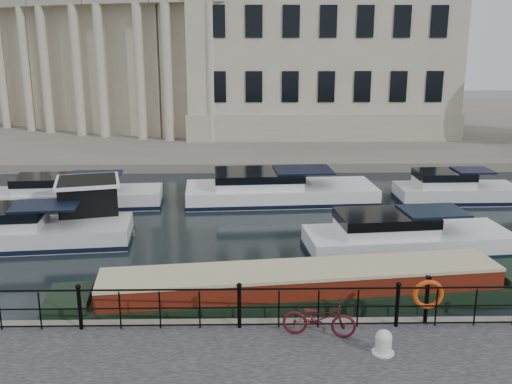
% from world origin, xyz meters
% --- Properties ---
extents(ground_plane, '(160.00, 160.00, 0.00)m').
position_xyz_m(ground_plane, '(0.00, 0.00, 0.00)').
color(ground_plane, black).
rests_on(ground_plane, ground).
extents(far_bank, '(120.00, 42.00, 0.55)m').
position_xyz_m(far_bank, '(0.00, 39.00, 0.28)').
color(far_bank, '#6B665B').
rests_on(far_bank, ground_plane).
extents(railing, '(24.14, 0.14, 1.22)m').
position_xyz_m(railing, '(0.00, -2.25, 1.20)').
color(railing, black).
rests_on(railing, near_quay).
extents(civic_building, '(53.55, 31.84, 16.85)m').
position_xyz_m(civic_building, '(-1.00, 34.71, 7.04)').
color(civic_building, '#ADA38C').
rests_on(civic_building, far_bank).
extents(bicycle, '(1.88, 0.93, 0.95)m').
position_xyz_m(bicycle, '(1.97, -2.70, 1.02)').
color(bicycle, '#4D0D17').
rests_on(bicycle, near_quay).
extents(mooring_bollard, '(0.52, 0.52, 0.59)m').
position_xyz_m(mooring_bollard, '(3.36, -3.56, 0.83)').
color(mooring_bollard, silver).
rests_on(mooring_bollard, near_quay).
extents(life_ring_post, '(0.80, 0.21, 1.30)m').
position_xyz_m(life_ring_post, '(4.79, -2.17, 1.36)').
color(life_ring_post, black).
rests_on(life_ring_post, near_quay).
extents(narrowboat, '(14.79, 3.71, 1.54)m').
position_xyz_m(narrowboat, '(1.83, 0.07, 0.37)').
color(narrowboat, black).
rests_on(narrowboat, ground_plane).
extents(harbour_hut, '(4.04, 3.62, 2.23)m').
position_xyz_m(harbour_hut, '(-6.35, 7.50, 0.95)').
color(harbour_hut, '#6B665B').
rests_on(harbour_hut, ground_plane).
extents(cabin_cruisers, '(26.26, 10.79, 1.99)m').
position_xyz_m(cabin_cruisers, '(-0.25, 8.90, 0.37)').
color(cabin_cruisers, silver).
rests_on(cabin_cruisers, ground_plane).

